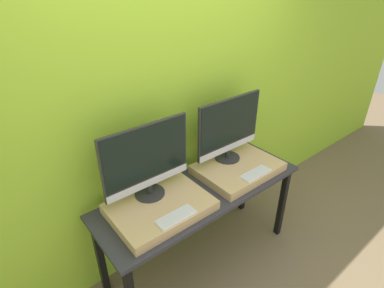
# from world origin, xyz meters

# --- Properties ---
(ground_plane) EXTENTS (12.00, 12.00, 0.00)m
(ground_plane) POSITION_xyz_m (0.00, 0.00, 0.00)
(ground_plane) COLOR #756047
(wall_back) EXTENTS (8.00, 0.04, 2.60)m
(wall_back) POSITION_xyz_m (0.00, 0.67, 1.30)
(wall_back) COLOR #9ED12D
(wall_back) RESTS_ON ground_plane
(workbench) EXTENTS (1.72, 0.60, 0.79)m
(workbench) POSITION_xyz_m (0.00, 0.30, 0.69)
(workbench) COLOR #2D2D33
(workbench) RESTS_ON ground_plane
(wooden_riser_left) EXTENTS (0.68, 0.50, 0.07)m
(wooden_riser_left) POSITION_xyz_m (-0.39, 0.29, 0.82)
(wooden_riser_left) COLOR tan
(wooden_riser_left) RESTS_ON workbench
(monitor_left) EXTENTS (0.66, 0.22, 0.55)m
(monitor_left) POSITION_xyz_m (-0.39, 0.42, 1.15)
(monitor_left) COLOR #282828
(monitor_left) RESTS_ON wooden_riser_left
(keyboard_left) EXTENTS (0.27, 0.11, 0.01)m
(keyboard_left) POSITION_xyz_m (-0.39, 0.10, 0.86)
(keyboard_left) COLOR silver
(keyboard_left) RESTS_ON wooden_riser_left
(wooden_riser_right) EXTENTS (0.68, 0.50, 0.07)m
(wooden_riser_right) POSITION_xyz_m (0.39, 0.29, 0.82)
(wooden_riser_right) COLOR tan
(wooden_riser_right) RESTS_ON workbench
(monitor_right) EXTENTS (0.66, 0.22, 0.55)m
(monitor_right) POSITION_xyz_m (0.39, 0.42, 1.15)
(monitor_right) COLOR #282828
(monitor_right) RESTS_ON wooden_riser_right
(keyboard_right) EXTENTS (0.27, 0.11, 0.01)m
(keyboard_right) POSITION_xyz_m (0.39, 0.10, 0.86)
(keyboard_right) COLOR silver
(keyboard_right) RESTS_ON wooden_riser_right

